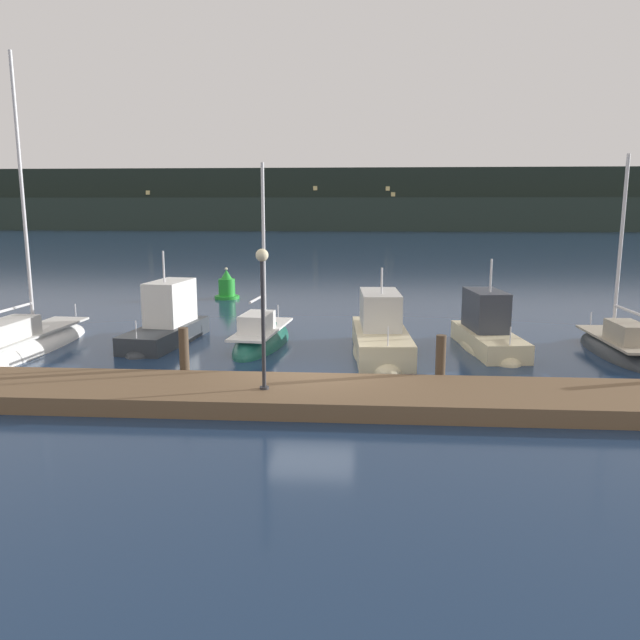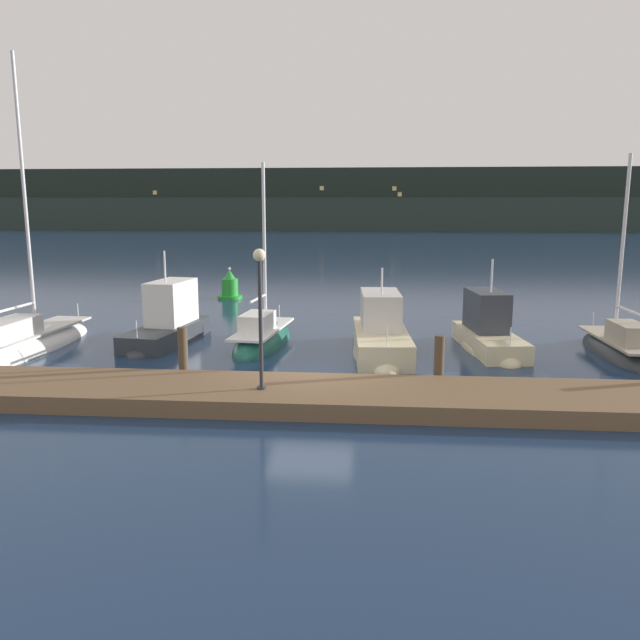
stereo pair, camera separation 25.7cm
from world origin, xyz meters
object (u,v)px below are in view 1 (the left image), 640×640
(sailboat_berth_3, at_px, (24,349))
(motorboat_berth_6, at_px, (381,343))
(dock_lamppost, at_px, (263,295))
(motorboat_berth_4, at_px, (167,331))
(motorboat_berth_7, at_px, (488,340))
(sailboat_berth_5, at_px, (262,342))
(sailboat_berth_8, at_px, (617,351))
(channel_buoy, at_px, (227,287))

(sailboat_berth_3, height_order, motorboat_berth_6, sailboat_berth_3)
(sailboat_berth_3, bearing_deg, dock_lamppost, -29.01)
(motorboat_berth_4, bearing_deg, motorboat_berth_7, -1.45)
(sailboat_berth_5, xyz_separation_m, dock_lamppost, (1.20, -6.87, 2.76))
(sailboat_berth_8, distance_m, channel_buoy, 19.98)
(channel_buoy, relative_size, dock_lamppost, 0.48)
(motorboat_berth_4, bearing_deg, sailboat_berth_8, -2.87)
(sailboat_berth_8, height_order, channel_buoy, sailboat_berth_8)
(channel_buoy, height_order, dock_lamppost, dock_lamppost)
(sailboat_berth_3, distance_m, motorboat_berth_6, 12.40)
(sailboat_berth_3, height_order, sailboat_berth_5, sailboat_berth_3)
(sailboat_berth_5, xyz_separation_m, sailboat_berth_8, (12.42, -0.56, 0.02))
(sailboat_berth_3, bearing_deg, channel_buoy, 71.56)
(dock_lamppost, bearing_deg, sailboat_berth_5, 99.93)
(channel_buoy, bearing_deg, sailboat_berth_8, -35.94)
(channel_buoy, bearing_deg, sailboat_berth_3, -108.44)
(sailboat_berth_3, relative_size, motorboat_berth_4, 2.01)
(motorboat_berth_4, distance_m, channel_buoy, 10.92)
(motorboat_berth_7, height_order, channel_buoy, motorboat_berth_7)
(motorboat_berth_4, distance_m, motorboat_berth_6, 8.00)
(sailboat_berth_3, distance_m, motorboat_berth_7, 16.27)
(motorboat_berth_7, bearing_deg, sailboat_berth_5, 179.64)
(motorboat_berth_6, bearing_deg, dock_lamppost, -117.44)
(sailboat_berth_3, xyz_separation_m, motorboat_berth_6, (12.37, 0.84, 0.21))
(motorboat_berth_6, relative_size, sailboat_berth_8, 0.80)
(motorboat_berth_7, height_order, dock_lamppost, dock_lamppost)
(sailboat_berth_3, distance_m, motorboat_berth_4, 4.88)
(sailboat_berth_3, height_order, sailboat_berth_8, sailboat_berth_3)
(motorboat_berth_4, relative_size, sailboat_berth_5, 0.74)
(channel_buoy, distance_m, dock_lamppost, 18.85)
(sailboat_berth_8, distance_m, dock_lamppost, 13.16)
(sailboat_berth_5, distance_m, dock_lamppost, 7.50)
(dock_lamppost, bearing_deg, sailboat_berth_3, 150.99)
(channel_buoy, bearing_deg, sailboat_berth_5, -71.40)
(sailboat_berth_5, height_order, channel_buoy, sailboat_berth_5)
(motorboat_berth_6, xyz_separation_m, sailboat_berth_8, (8.11, 0.34, -0.21))
(sailboat_berth_5, height_order, sailboat_berth_8, sailboat_berth_8)
(motorboat_berth_6, relative_size, channel_buoy, 3.46)
(motorboat_berth_6, height_order, channel_buoy, motorboat_berth_6)
(sailboat_berth_8, bearing_deg, motorboat_berth_4, 177.13)
(sailboat_berth_3, height_order, motorboat_berth_4, sailboat_berth_3)
(motorboat_berth_4, relative_size, dock_lamppost, 1.51)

